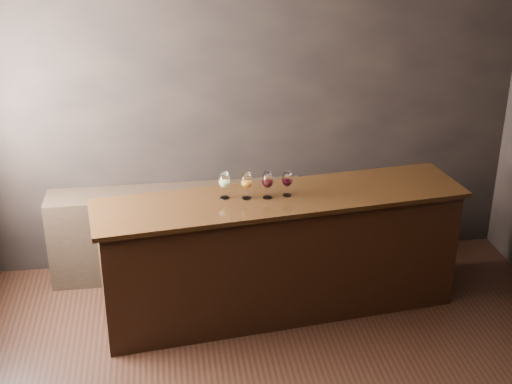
{
  "coord_description": "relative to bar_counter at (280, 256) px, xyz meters",
  "views": [
    {
      "loc": [
        -0.74,
        -3.83,
        3.41
      ],
      "look_at": [
        -0.03,
        1.28,
        1.11
      ],
      "focal_mm": 50.0,
      "sensor_mm": 36.0,
      "label": 1
    }
  ],
  "objects": [
    {
      "name": "glass_red_a",
      "position": [
        -0.11,
        -0.01,
        0.69
      ],
      "size": [
        0.09,
        0.09,
        0.22
      ],
      "color": "white",
      "rests_on": "bar_top"
    },
    {
      "name": "glass_amber",
      "position": [
        -0.28,
        -0.0,
        0.69
      ],
      "size": [
        0.09,
        0.09,
        0.21
      ],
      "color": "white",
      "rests_on": "bar_top"
    },
    {
      "name": "room_shell",
      "position": [
        -0.41,
        -1.16,
        1.3
      ],
      "size": [
        5.02,
        4.52,
        2.81
      ],
      "color": "black",
      "rests_on": "ground"
    },
    {
      "name": "bar_top",
      "position": [
        0.0,
        0.0,
        0.53
      ],
      "size": [
        3.08,
        1.07,
        0.04
      ],
      "primitive_type": "cube",
      "rotation": [
        0.0,
        0.0,
        0.13
      ],
      "color": "black",
      "rests_on": "bar_counter"
    },
    {
      "name": "glass_red_b",
      "position": [
        0.05,
        0.01,
        0.68
      ],
      "size": [
        0.08,
        0.08,
        0.2
      ],
      "color": "white",
      "rests_on": "bar_top"
    },
    {
      "name": "back_bar_shelf",
      "position": [
        -0.82,
        0.75,
        -0.1
      ],
      "size": [
        2.29,
        0.4,
        0.83
      ],
      "primitive_type": "cube",
      "color": "black",
      "rests_on": "ground"
    },
    {
      "name": "glass_white",
      "position": [
        -0.45,
        0.03,
        0.69
      ],
      "size": [
        0.09,
        0.09,
        0.22
      ],
      "color": "white",
      "rests_on": "bar_top"
    },
    {
      "name": "bar_counter",
      "position": [
        0.0,
        0.0,
        0.0
      ],
      "size": [
        2.97,
        0.99,
        1.02
      ],
      "primitive_type": "cube",
      "rotation": [
        0.0,
        0.0,
        0.13
      ],
      "color": "black",
      "rests_on": "ground"
    }
  ]
}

